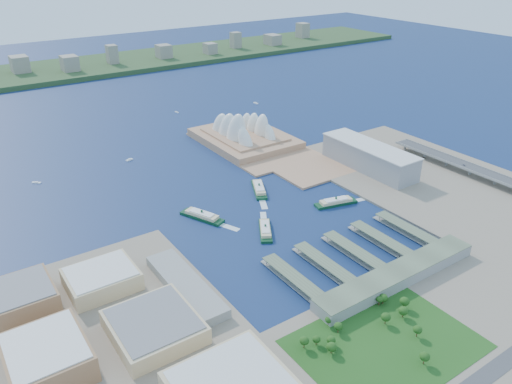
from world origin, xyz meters
TOP-DOWN VIEW (x-y plane):
  - ground at (0.00, 0.00)m, footprint 3000.00×3000.00m
  - west_land at (-250.00, -105.00)m, footprint 220.00×390.00m
  - south_land at (0.00, -210.00)m, footprint 720.00×180.00m
  - east_land at (240.00, -50.00)m, footprint 240.00×500.00m
  - peninsula at (107.50, 260.00)m, footprint 135.00×220.00m
  - far_shore at (0.00, 980.00)m, footprint 2200.00×260.00m
  - opera_house at (105.00, 280.00)m, footprint 134.00×180.00m
  - toaster_building at (195.00, 80.00)m, footprint 45.00×155.00m
  - expressway at (300.00, -60.00)m, footprint 26.00×340.00m
  - west_buildings at (-250.00, -70.00)m, footprint 200.00×280.00m
  - ferry_wharves at (14.00, -75.00)m, footprint 184.00×90.00m
  - terminal_building at (15.00, -135.00)m, footprint 200.00×28.00m
  - park at (-60.00, -190.00)m, footprint 150.00×110.00m
  - far_skyline at (0.00, 960.00)m, footprint 1900.00×140.00m
  - ferry_a at (-81.68, 89.79)m, footprint 37.28×59.88m
  - ferry_b at (19.77, 112.98)m, footprint 38.94×58.34m
  - ferry_c at (-35.90, 19.24)m, footprint 38.90×51.70m
  - ferry_d at (79.49, 24.03)m, footprint 58.61×27.06m
  - boat_a at (-226.96, 310.10)m, footprint 11.57×10.89m
  - boat_b at (-87.29, 314.74)m, footprint 11.71×6.43m
  - boat_c at (249.70, 458.92)m, footprint 4.63×13.24m
  - boat_e at (83.76, 496.77)m, footprint 4.94×9.91m
  - car_c at (296.00, -11.45)m, footprint 1.88×4.64m

SIDE VIEW (x-z plane):
  - ground at x=0.00m, z-range 0.00..0.00m
  - boat_e at x=83.76m, z-range 0.00..2.33m
  - boat_a at x=-226.96m, z-range 0.00..2.45m
  - boat_c at x=249.70m, z-range 0.00..2.93m
  - boat_b at x=-87.29m, z-range 0.00..3.00m
  - west_land at x=-250.00m, z-range 0.00..3.00m
  - south_land at x=0.00m, z-range 0.00..3.00m
  - east_land at x=240.00m, z-range 0.00..3.00m
  - peninsula at x=107.50m, z-range 0.00..3.00m
  - ferry_wharves at x=14.00m, z-range 0.00..9.30m
  - ferry_c at x=-35.90m, z-range 0.00..9.93m
  - ferry_d at x=79.49m, z-range 0.00..10.74m
  - ferry_b at x=19.77m, z-range 0.00..10.94m
  - ferry_a at x=-81.68m, z-range 0.00..11.12m
  - far_shore at x=0.00m, z-range 0.00..12.00m
  - expressway at x=300.00m, z-range 3.00..14.85m
  - terminal_building at x=15.00m, z-range 3.00..15.00m
  - park at x=-60.00m, z-range 3.00..19.00m
  - car_c at x=296.00m, z-range 14.85..16.20m
  - west_buildings at x=-250.00m, z-range 3.00..30.00m
  - toaster_building at x=195.00m, z-range 3.00..38.00m
  - opera_house at x=105.00m, z-range 3.00..61.00m
  - far_skyline at x=0.00m, z-range 12.00..67.00m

